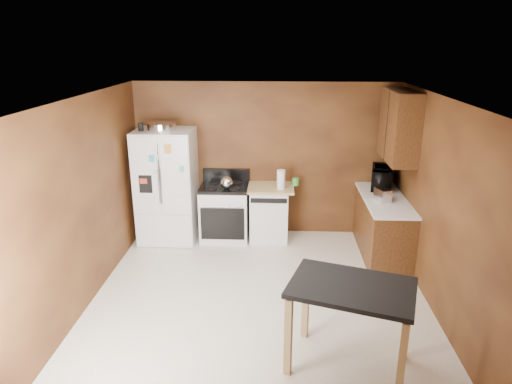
# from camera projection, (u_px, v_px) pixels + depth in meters

# --- Properties ---
(floor) EXTENTS (4.50, 4.50, 0.00)m
(floor) POSITION_uv_depth(u_px,v_px,m) (259.00, 302.00, 5.70)
(floor) COLOR white
(floor) RESTS_ON ground
(ceiling) EXTENTS (4.50, 4.50, 0.00)m
(ceiling) POSITION_uv_depth(u_px,v_px,m) (259.00, 99.00, 4.91)
(ceiling) COLOR white
(ceiling) RESTS_ON ground
(wall_back) EXTENTS (4.20, 0.00, 4.20)m
(wall_back) POSITION_uv_depth(u_px,v_px,m) (265.00, 160.00, 7.44)
(wall_back) COLOR brown
(wall_back) RESTS_ON ground
(wall_front) EXTENTS (4.20, 0.00, 4.20)m
(wall_front) POSITION_uv_depth(u_px,v_px,m) (246.00, 321.00, 3.17)
(wall_front) COLOR brown
(wall_front) RESTS_ON ground
(wall_left) EXTENTS (0.00, 4.50, 4.50)m
(wall_left) POSITION_uv_depth(u_px,v_px,m) (82.00, 205.00, 5.40)
(wall_left) COLOR brown
(wall_left) RESTS_ON ground
(wall_right) EXTENTS (0.00, 4.50, 4.50)m
(wall_right) POSITION_uv_depth(u_px,v_px,m) (443.00, 211.00, 5.21)
(wall_right) COLOR brown
(wall_right) RESTS_ON ground
(roasting_pan) EXTENTS (0.44, 0.44, 0.11)m
(roasting_pan) POSITION_uv_depth(u_px,v_px,m) (162.00, 126.00, 6.96)
(roasting_pan) COLOR silver
(roasting_pan) RESTS_ON refrigerator
(pen_cup) EXTENTS (0.08, 0.08, 0.12)m
(pen_cup) POSITION_uv_depth(u_px,v_px,m) (141.00, 127.00, 6.88)
(pen_cup) COLOR black
(pen_cup) RESTS_ON refrigerator
(kettle) EXTENTS (0.20, 0.20, 0.20)m
(kettle) POSITION_uv_depth(u_px,v_px,m) (227.00, 183.00, 7.09)
(kettle) COLOR silver
(kettle) RESTS_ON gas_range
(paper_towel) EXTENTS (0.16, 0.16, 0.30)m
(paper_towel) POSITION_uv_depth(u_px,v_px,m) (281.00, 179.00, 7.12)
(paper_towel) COLOR white
(paper_towel) RESTS_ON dishwasher
(green_canister) EXTENTS (0.12, 0.12, 0.12)m
(green_canister) POSITION_uv_depth(u_px,v_px,m) (295.00, 182.00, 7.31)
(green_canister) COLOR green
(green_canister) RESTS_ON dishwasher
(toaster) EXTENTS (0.23, 0.29, 0.18)m
(toaster) POSITION_uv_depth(u_px,v_px,m) (383.00, 195.00, 6.57)
(toaster) COLOR silver
(toaster) RESTS_ON right_cabinets
(microwave) EXTENTS (0.48, 0.62, 0.31)m
(microwave) POSITION_uv_depth(u_px,v_px,m) (381.00, 178.00, 7.12)
(microwave) COLOR black
(microwave) RESTS_ON right_cabinets
(refrigerator) EXTENTS (0.90, 0.80, 1.80)m
(refrigerator) POSITION_uv_depth(u_px,v_px,m) (167.00, 186.00, 7.25)
(refrigerator) COLOR white
(refrigerator) RESTS_ON ground
(gas_range) EXTENTS (0.76, 0.68, 1.10)m
(gas_range) POSITION_uv_depth(u_px,v_px,m) (225.00, 211.00, 7.41)
(gas_range) COLOR white
(gas_range) RESTS_ON ground
(dishwasher) EXTENTS (0.78, 0.63, 0.89)m
(dishwasher) POSITION_uv_depth(u_px,v_px,m) (269.00, 212.00, 7.40)
(dishwasher) COLOR white
(dishwasher) RESTS_ON ground
(right_cabinets) EXTENTS (0.63, 1.58, 2.45)m
(right_cabinets) POSITION_uv_depth(u_px,v_px,m) (388.00, 197.00, 6.73)
(right_cabinets) COLOR brown
(right_cabinets) RESTS_ON ground
(island) EXTENTS (1.34, 1.09, 0.91)m
(island) POSITION_uv_depth(u_px,v_px,m) (351.00, 299.00, 4.35)
(island) COLOR black
(island) RESTS_ON ground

